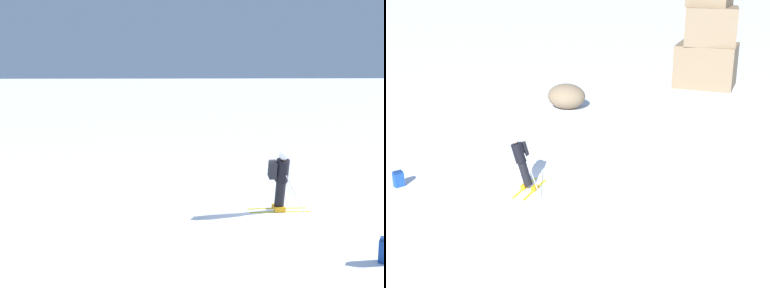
{
  "view_description": "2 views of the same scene",
  "coord_description": "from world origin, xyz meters",
  "views": [
    {
      "loc": [
        -12.95,
        3.05,
        3.81
      ],
      "look_at": [
        1.57,
        2.26,
        1.68
      ],
      "focal_mm": 50.0,
      "sensor_mm": 36.0,
      "label": 1
    },
    {
      "loc": [
        7.58,
        -13.5,
        6.84
      ],
      "look_at": [
        1.59,
        1.9,
        0.96
      ],
      "focal_mm": 50.0,
      "sensor_mm": 36.0,
      "label": 2
    }
  ],
  "objects": [
    {
      "name": "skier",
      "position": [
        0.45,
        0.03,
        0.94
      ],
      "size": [
        1.29,
        1.63,
        1.72
      ],
      "rotation": [
        0.0,
        0.0,
        0.01
      ],
      "color": "yellow",
      "rests_on": "ground"
    },
    {
      "name": "ground_plane",
      "position": [
        0.0,
        0.0,
        0.0
      ],
      "size": [
        300.0,
        300.0,
        0.0
      ],
      "primitive_type": "plane",
      "color": "white"
    }
  ]
}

